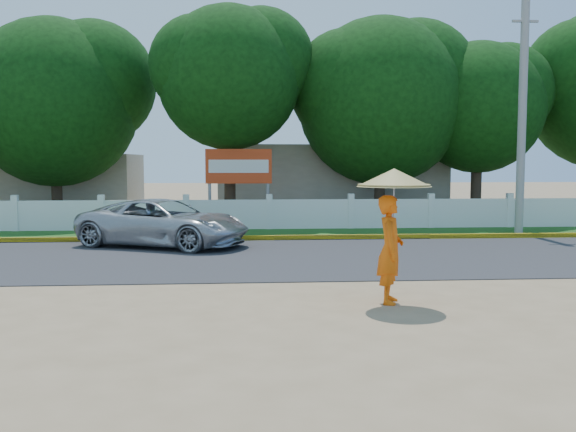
{
  "coord_description": "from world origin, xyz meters",
  "views": [
    {
      "loc": [
        -1.04,
        -12.03,
        2.53
      ],
      "look_at": [
        0.0,
        2.0,
        1.3
      ],
      "focal_mm": 40.0,
      "sensor_mm": 36.0,
      "label": 1
    }
  ],
  "objects_px": {
    "billboard": "(239,170)",
    "vehicle": "(164,223)",
    "monk_with_parasol": "(392,216)",
    "utility_pole": "(522,117)"
  },
  "relations": [
    {
      "from": "billboard",
      "to": "vehicle",
      "type": "bearing_deg",
      "value": -111.75
    },
    {
      "from": "vehicle",
      "to": "billboard",
      "type": "bearing_deg",
      "value": 2.59
    },
    {
      "from": "monk_with_parasol",
      "to": "vehicle",
      "type": "bearing_deg",
      "value": 122.04
    },
    {
      "from": "utility_pole",
      "to": "vehicle",
      "type": "xyz_separation_m",
      "value": [
        -11.82,
        -2.48,
        -3.29
      ]
    },
    {
      "from": "vehicle",
      "to": "monk_with_parasol",
      "type": "height_order",
      "value": "monk_with_parasol"
    },
    {
      "from": "utility_pole",
      "to": "billboard",
      "type": "xyz_separation_m",
      "value": [
        -9.64,
        2.99,
        -1.85
      ]
    },
    {
      "from": "vehicle",
      "to": "monk_with_parasol",
      "type": "bearing_deg",
      "value": -123.62
    },
    {
      "from": "billboard",
      "to": "monk_with_parasol",
      "type": "bearing_deg",
      "value": -78.45
    },
    {
      "from": "utility_pole",
      "to": "monk_with_parasol",
      "type": "distance_m",
      "value": 12.65
    },
    {
      "from": "vehicle",
      "to": "monk_with_parasol",
      "type": "relative_size",
      "value": 2.11
    }
  ]
}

